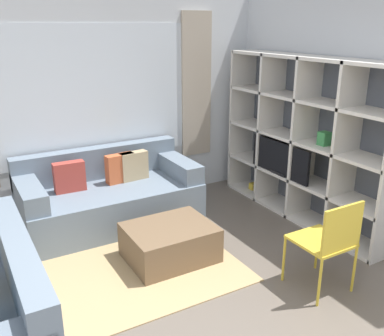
{
  "coord_description": "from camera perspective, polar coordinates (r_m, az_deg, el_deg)",
  "views": [
    {
      "loc": [
        -1.54,
        -1.85,
        2.26
      ],
      "look_at": [
        0.52,
        1.73,
        0.85
      ],
      "focal_mm": 40.0,
      "sensor_mm": 36.0,
      "label": 1
    }
  ],
  "objects": [
    {
      "name": "couch_main",
      "position": [
        5.11,
        -10.94,
        -3.8
      ],
      "size": [
        2.0,
        0.97,
        0.84
      ],
      "color": "slate",
      "rests_on": "ground_plane"
    },
    {
      "name": "folding_chair",
      "position": [
        3.86,
        17.83,
        -8.92
      ],
      "size": [
        0.44,
        0.46,
        0.86
      ],
      "rotation": [
        0.0,
        0.0,
        3.14
      ],
      "color": "gold",
      "rests_on": "ground_plane"
    },
    {
      "name": "wall_back",
      "position": [
        5.32,
        -12.85,
        8.65
      ],
      "size": [
        5.63,
        0.11,
        2.7
      ],
      "color": "silver",
      "rests_on": "ground_plane"
    },
    {
      "name": "shelving_unit",
      "position": [
        5.2,
        14.92,
        3.58
      ],
      "size": [
        0.42,
        2.47,
        1.91
      ],
      "color": "#515660",
      "rests_on": "ground_plane"
    },
    {
      "name": "area_rug",
      "position": [
        4.18,
        -13.6,
        -14.31
      ],
      "size": [
        2.8,
        1.62,
        0.01
      ],
      "primitive_type": "cube",
      "color": "tan",
      "rests_on": "ground_plane"
    },
    {
      "name": "ottoman",
      "position": [
        4.32,
        -2.98,
        -9.92
      ],
      "size": [
        0.84,
        0.67,
        0.36
      ],
      "color": "brown",
      "rests_on": "ground_plane"
    },
    {
      "name": "wall_right",
      "position": [
        5.18,
        17.93,
        7.86
      ],
      "size": [
        0.07,
        4.34,
        2.7
      ],
      "primitive_type": "cube",
      "color": "silver",
      "rests_on": "ground_plane"
    }
  ]
}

